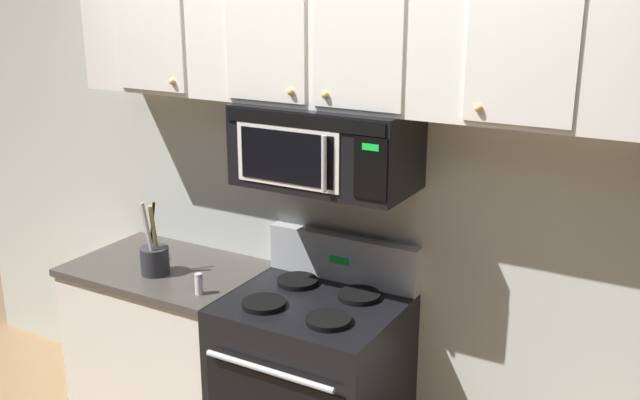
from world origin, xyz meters
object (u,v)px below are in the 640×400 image
utensil_crock_charcoal (154,257)px  over_range_microwave (326,146)px  spice_jar (153,252)px  salt_shaker (199,284)px  stove_range (313,388)px

utensil_crock_charcoal → over_range_microwave: bearing=14.8°
spice_jar → utensil_crock_charcoal: bearing=-44.5°
utensil_crock_charcoal → salt_shaker: utensil_crock_charcoal is taller
over_range_microwave → spice_jar: 1.14m
stove_range → utensil_crock_charcoal: size_ratio=3.07×
stove_range → utensil_crock_charcoal: bearing=-173.1°
utensil_crock_charcoal → salt_shaker: 0.35m
over_range_microwave → utensil_crock_charcoal: 1.03m
stove_range → spice_jar: size_ratio=12.14×
utensil_crock_charcoal → spice_jar: utensil_crock_charcoal is taller
over_range_microwave → spice_jar: bearing=-174.8°
utensil_crock_charcoal → spice_jar: 0.19m
over_range_microwave → utensil_crock_charcoal: bearing=-165.2°
stove_range → over_range_microwave: (-0.00, 0.12, 1.11)m
over_range_microwave → utensil_crock_charcoal: (-0.82, -0.22, -0.59)m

